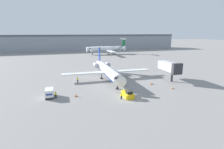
# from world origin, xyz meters

# --- Properties ---
(ground_plane) EXTENTS (600.00, 600.00, 0.00)m
(ground_plane) POSITION_xyz_m (0.00, 0.00, 0.00)
(ground_plane) COLOR gray
(terminal_building) EXTENTS (180.00, 16.80, 13.31)m
(terminal_building) POSITION_xyz_m (0.00, 120.00, 6.68)
(terminal_building) COLOR #8C939E
(terminal_building) RESTS_ON ground
(airplane_main) EXTENTS (29.67, 28.07, 9.68)m
(airplane_main) POSITION_xyz_m (0.24, 18.68, 3.07)
(airplane_main) COLOR white
(airplane_main) RESTS_ON ground
(pushback_tug) EXTENTS (1.89, 4.24, 1.86)m
(pushback_tug) POSITION_xyz_m (0.56, 0.91, 0.69)
(pushback_tug) COLOR yellow
(pushback_tug) RESTS_ON ground
(luggage_cart) EXTENTS (1.90, 3.47, 2.11)m
(luggage_cart) POSITION_xyz_m (-17.52, 6.09, 1.05)
(luggage_cart) COLOR #232326
(luggage_cart) RESTS_ON ground
(worker_near_tug) EXTENTS (0.40, 0.24, 1.62)m
(worker_near_tug) POSITION_xyz_m (-1.38, 0.04, 0.84)
(worker_near_tug) COLOR #232838
(worker_near_tug) RESTS_ON ground
(worker_by_wing) EXTENTS (0.40, 0.26, 1.86)m
(worker_by_wing) POSITION_xyz_m (-9.75, 16.63, 0.99)
(worker_by_wing) COLOR #232838
(worker_by_wing) RESTS_ON ground
(worker_on_apron) EXTENTS (0.40, 0.24, 1.65)m
(worker_on_apron) POSITION_xyz_m (-16.10, 5.22, 0.86)
(worker_on_apron) COLOR #232838
(worker_on_apron) RESTS_ON ground
(traffic_cone_left) EXTENTS (0.65, 0.65, 0.81)m
(traffic_cone_left) POSITION_xyz_m (-11.42, 4.68, 0.39)
(traffic_cone_left) COLOR black
(traffic_cone_left) RESTS_ON ground
(traffic_cone_right) EXTENTS (0.72, 0.72, 0.82)m
(traffic_cone_right) POSITION_xyz_m (11.42, 8.61, 0.39)
(traffic_cone_right) COLOR black
(traffic_cone_right) RESTS_ON ground
(traffic_cone_mid) EXTENTS (0.60, 0.60, 0.60)m
(traffic_cone_mid) POSITION_xyz_m (14.94, 3.13, 0.28)
(traffic_cone_mid) COLOR black
(traffic_cone_mid) RESTS_ON ground
(airplane_parked_far_left) EXTENTS (28.29, 33.03, 10.68)m
(airplane_parked_far_left) POSITION_xyz_m (17.89, 84.35, 3.82)
(airplane_parked_far_left) COLOR silver
(airplane_parked_far_left) RESTS_ON ground
(jet_bridge) EXTENTS (3.20, 9.23, 6.19)m
(jet_bridge) POSITION_xyz_m (19.05, 11.17, 4.43)
(jet_bridge) COLOR #2D2D33
(jet_bridge) RESTS_ON ground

